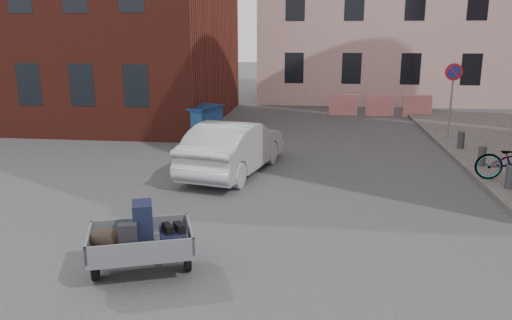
# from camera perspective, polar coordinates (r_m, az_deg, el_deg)

# --- Properties ---
(ground) EXTENTS (120.00, 120.00, 0.00)m
(ground) POSITION_cam_1_polar(r_m,az_deg,el_deg) (9.70, -1.40, -8.59)
(ground) COLOR #38383A
(ground) RESTS_ON ground
(no_parking_sign) EXTENTS (0.60, 0.09, 2.65)m
(no_parking_sign) POSITION_cam_1_polar(r_m,az_deg,el_deg) (18.99, 21.55, 7.97)
(no_parking_sign) COLOR gray
(no_parking_sign) RESTS_ON sidewalk
(bollards) EXTENTS (0.22, 9.02, 0.55)m
(bollards) POSITION_cam_1_polar(r_m,az_deg,el_deg) (13.52, 27.05, -1.79)
(bollards) COLOR #3A3A3D
(bollards) RESTS_ON sidewalk
(barriers) EXTENTS (4.70, 0.18, 1.00)m
(barriers) POSITION_cam_1_polar(r_m,az_deg,el_deg) (24.23, 13.96, 6.08)
(barriers) COLOR red
(barriers) RESTS_ON ground
(trailer) EXTENTS (1.88, 1.98, 1.20)m
(trailer) POSITION_cam_1_polar(r_m,az_deg,el_deg) (8.18, -13.12, -8.84)
(trailer) COLOR black
(trailer) RESTS_ON ground
(dumpster) EXTENTS (3.29, 2.43, 1.24)m
(dumpster) POSITION_cam_1_polar(r_m,az_deg,el_deg) (18.81, -8.66, 4.46)
(dumpster) COLOR navy
(dumpster) RESTS_ON ground
(silver_car) EXTENTS (2.46, 4.65, 1.46)m
(silver_car) POSITION_cam_1_polar(r_m,az_deg,el_deg) (13.78, -2.55, 1.50)
(silver_car) COLOR #9EA0A5
(silver_car) RESTS_ON ground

